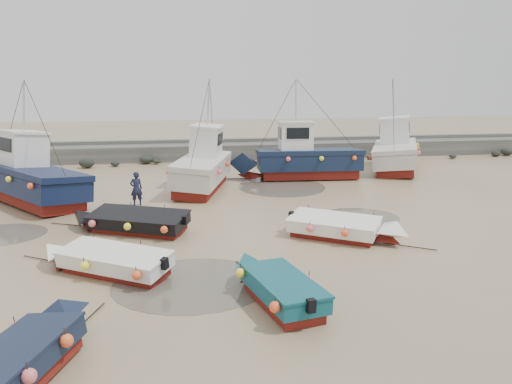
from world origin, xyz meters
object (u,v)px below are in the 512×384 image
Objects in this scene: cabin_boat_1 at (203,165)px; dinghy_0 at (107,257)px; dinghy_2 at (277,283)px; cabin_boat_2 at (300,158)px; dinghy_1 at (26,353)px; dinghy_4 at (131,219)px; dinghy_5 at (343,225)px; person at (137,205)px; cabin_boat_0 at (25,177)px; cabin_boat_3 at (397,150)px.

dinghy_0 is at bearing -91.54° from cabin_boat_1.
cabin_boat_2 is (4.92, 17.42, 0.79)m from dinghy_2.
dinghy_4 is (1.32, 10.37, -0.01)m from dinghy_1.
cabin_boat_2 is at bearing -151.86° from dinghy_5.
dinghy_5 is (9.77, 8.05, -0.00)m from dinghy_1.
person is at bearing 104.14° from dinghy_1.
dinghy_1 is at bearing -89.16° from cabin_boat_1.
cabin_boat_0 is 0.96× the size of cabin_boat_3.
cabin_boat_0 is (-5.85, 6.13, 0.78)m from dinghy_4.
dinghy_1 is 29.03m from cabin_boat_3.
cabin_boat_0 is at bearing 113.81° from dinghy_2.
person is at bearing -55.57° from cabin_boat_0.
dinghy_1 is 0.61× the size of cabin_boat_0.
person is (-17.27, -7.56, -1.35)m from cabin_boat_3.
dinghy_2 is (6.04, 2.82, 0.01)m from dinghy_1.
dinghy_4 is 8.51m from cabin_boat_0.
cabin_boat_2 is 11.24m from person.
dinghy_1 is at bearing 66.91° from person.
dinghy_5 is at bearing -81.23° from dinghy_4.
dinghy_5 is at bearing 40.58° from dinghy_2.
cabin_boat_2 is (1.19, 12.19, 0.80)m from dinghy_5.
dinghy_0 is 1.04× the size of dinghy_5.
person is (-8.57, 6.78, -0.55)m from dinghy_5.
dinghy_0 is 17.63m from cabin_boat_2.
cabin_boat_2 is (6.22, 1.80, -0.00)m from cabin_boat_1.
dinghy_2 is 0.56× the size of cabin_boat_3.
cabin_boat_0 is 15.94m from cabin_boat_2.
dinghy_4 is at bearing 73.03° from person.
cabin_boat_3 is (18.47, 22.38, 0.80)m from dinghy_1.
cabin_boat_3 is 5.45× the size of person.
dinghy_2 is 0.86× the size of dinghy_4.
cabin_boat_0 is (-14.30, 8.44, 0.77)m from dinghy_5.
cabin_boat_0 is 6.12m from person.
person is at bearing -119.12° from cabin_boat_1.
cabin_boat_3 is at bearing -30.90° from dinghy_4.
cabin_boat_3 reaches higher than dinghy_2.
dinghy_2 is 3.07× the size of person.
dinghy_5 is 16.79m from cabin_boat_3.
person is (5.74, -1.67, -1.32)m from cabin_boat_0.
cabin_boat_3 is (7.51, 2.14, -0.00)m from cabin_boat_2.
cabin_boat_3 is at bearing 43.64° from dinghy_2.
dinghy_2 is 17.30m from cabin_boat_0.
person is at bearing -131.38° from cabin_boat_3.
dinghy_0 is 3.19× the size of person.
cabin_boat_1 is at bearing -139.00° from cabin_boat_3.
dinghy_4 is 1.17× the size of dinghy_5.
dinghy_4 is 0.63× the size of cabin_boat_2.
dinghy_0 is 0.58× the size of cabin_boat_3.
dinghy_5 reaches higher than person.
cabin_boat_2 reaches higher than dinghy_2.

